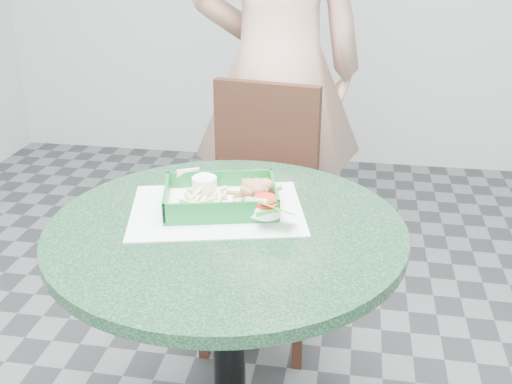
% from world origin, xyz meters
% --- Properties ---
extents(cafe_table, '(0.87, 0.87, 0.75)m').
position_xyz_m(cafe_table, '(0.00, 0.00, 0.58)').
color(cafe_table, black).
rests_on(cafe_table, floor).
extents(dining_chair, '(0.39, 0.39, 0.93)m').
position_xyz_m(dining_chair, '(-0.02, 0.68, 0.53)').
color(dining_chair, black).
rests_on(dining_chair, floor).
extents(diner_person, '(0.94, 0.74, 2.28)m').
position_xyz_m(diner_person, '(-0.01, 0.97, 1.14)').
color(diner_person, tan).
rests_on(diner_person, floor).
extents(placemat, '(0.49, 0.42, 0.00)m').
position_xyz_m(placemat, '(-0.04, 0.07, 0.75)').
color(placemat, silver).
rests_on(placemat, cafe_table).
extents(food_basket, '(0.28, 0.20, 0.06)m').
position_xyz_m(food_basket, '(-0.03, 0.09, 0.77)').
color(food_basket, '#126226').
rests_on(food_basket, placemat).
extents(crab_sandwich, '(0.12, 0.12, 0.07)m').
position_xyz_m(crab_sandwich, '(0.06, 0.07, 0.80)').
color(crab_sandwich, tan).
rests_on(crab_sandwich, food_basket).
extents(fries_pile, '(0.14, 0.15, 0.05)m').
position_xyz_m(fries_pile, '(-0.08, 0.07, 0.79)').
color(fries_pile, beige).
rests_on(fries_pile, food_basket).
extents(sauce_ramekin, '(0.06, 0.06, 0.04)m').
position_xyz_m(sauce_ramekin, '(-0.07, 0.13, 0.80)').
color(sauce_ramekin, white).
rests_on(sauce_ramekin, food_basket).
extents(garnish_cup, '(0.10, 0.10, 0.04)m').
position_xyz_m(garnish_cup, '(0.08, -0.00, 0.79)').
color(garnish_cup, white).
rests_on(garnish_cup, food_basket).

